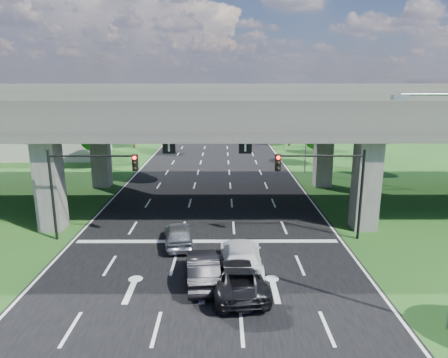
{
  "coord_description": "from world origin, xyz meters",
  "views": [
    {
      "loc": [
        0.98,
        -20.84,
        10.13
      ],
      "look_at": [
        1.12,
        7.52,
        3.25
      ],
      "focal_mm": 32.0,
      "sensor_mm": 36.0,
      "label": 1
    }
  ],
  "objects_px": {
    "car_dark": "(203,269)",
    "car_trailing": "(236,275)",
    "streetlight_beyond": "(282,111)",
    "car_silver": "(178,234)",
    "streetlight_far": "(303,122)",
    "car_white": "(241,257)",
    "signal_right": "(329,178)",
    "signal_left": "(84,178)"
  },
  "relations": [
    {
      "from": "streetlight_beyond",
      "to": "car_silver",
      "type": "distance_m",
      "value": 39.22
    },
    {
      "from": "signal_right",
      "to": "car_silver",
      "type": "distance_m",
      "value": 10.26
    },
    {
      "from": "car_silver",
      "to": "streetlight_beyond",
      "type": "bearing_deg",
      "value": -115.55
    },
    {
      "from": "signal_left",
      "to": "signal_right",
      "type": "bearing_deg",
      "value": 0.0
    },
    {
      "from": "streetlight_beyond",
      "to": "car_silver",
      "type": "xyz_separation_m",
      "value": [
        -11.9,
        -37.03,
        -5.09
      ]
    },
    {
      "from": "car_dark",
      "to": "car_white",
      "type": "bearing_deg",
      "value": -153.77
    },
    {
      "from": "signal_left",
      "to": "car_white",
      "type": "relative_size",
      "value": 1.08
    },
    {
      "from": "signal_right",
      "to": "streetlight_far",
      "type": "relative_size",
      "value": 0.6
    },
    {
      "from": "streetlight_beyond",
      "to": "car_trailing",
      "type": "distance_m",
      "value": 43.79
    },
    {
      "from": "signal_right",
      "to": "car_dark",
      "type": "distance_m",
      "value": 10.39
    },
    {
      "from": "streetlight_far",
      "to": "car_white",
      "type": "distance_m",
      "value": 26.45
    },
    {
      "from": "streetlight_beyond",
      "to": "car_white",
      "type": "height_order",
      "value": "streetlight_beyond"
    },
    {
      "from": "signal_right",
      "to": "car_trailing",
      "type": "xyz_separation_m",
      "value": [
        -6.16,
        -6.61,
        -3.38
      ]
    },
    {
      "from": "car_dark",
      "to": "streetlight_beyond",
      "type": "bearing_deg",
      "value": -109.41
    },
    {
      "from": "signal_right",
      "to": "signal_left",
      "type": "distance_m",
      "value": 15.65
    },
    {
      "from": "signal_right",
      "to": "car_trailing",
      "type": "bearing_deg",
      "value": -132.95
    },
    {
      "from": "car_silver",
      "to": "car_trailing",
      "type": "distance_m",
      "value": 6.62
    },
    {
      "from": "signal_right",
      "to": "signal_left",
      "type": "bearing_deg",
      "value": 180.0
    },
    {
      "from": "signal_right",
      "to": "streetlight_beyond",
      "type": "distance_m",
      "value": 36.17
    },
    {
      "from": "streetlight_beyond",
      "to": "car_silver",
      "type": "height_order",
      "value": "streetlight_beyond"
    },
    {
      "from": "streetlight_far",
      "to": "streetlight_beyond",
      "type": "bearing_deg",
      "value": 90.0
    },
    {
      "from": "streetlight_far",
      "to": "signal_right",
      "type": "bearing_deg",
      "value": -96.47
    },
    {
      "from": "signal_left",
      "to": "streetlight_beyond",
      "type": "relative_size",
      "value": 0.6
    },
    {
      "from": "signal_right",
      "to": "car_white",
      "type": "xyz_separation_m",
      "value": [
        -5.82,
        -4.62,
        -3.35
      ]
    },
    {
      "from": "car_silver",
      "to": "signal_left",
      "type": "bearing_deg",
      "value": -16.9
    },
    {
      "from": "signal_left",
      "to": "streetlight_far",
      "type": "height_order",
      "value": "streetlight_far"
    },
    {
      "from": "car_silver",
      "to": "car_trailing",
      "type": "height_order",
      "value": "car_trailing"
    },
    {
      "from": "car_dark",
      "to": "streetlight_far",
      "type": "bearing_deg",
      "value": -117.15
    },
    {
      "from": "car_silver",
      "to": "car_white",
      "type": "xyz_separation_m",
      "value": [
        3.81,
        -3.65,
        0.08
      ]
    },
    {
      "from": "signal_right",
      "to": "streetlight_far",
      "type": "bearing_deg",
      "value": 83.53
    },
    {
      "from": "car_dark",
      "to": "signal_right",
      "type": "bearing_deg",
      "value": -148.94
    },
    {
      "from": "car_dark",
      "to": "car_trailing",
      "type": "bearing_deg",
      "value": 151.23
    },
    {
      "from": "signal_right",
      "to": "car_dark",
      "type": "relative_size",
      "value": 1.3
    },
    {
      "from": "streetlight_far",
      "to": "streetlight_beyond",
      "type": "relative_size",
      "value": 1.0
    },
    {
      "from": "car_dark",
      "to": "car_trailing",
      "type": "xyz_separation_m",
      "value": [
        1.7,
        -0.72,
        0.02
      ]
    },
    {
      "from": "signal_left",
      "to": "car_dark",
      "type": "height_order",
      "value": "signal_left"
    },
    {
      "from": "streetlight_far",
      "to": "car_white",
      "type": "bearing_deg",
      "value": -108.15
    },
    {
      "from": "streetlight_beyond",
      "to": "car_trailing",
      "type": "height_order",
      "value": "streetlight_beyond"
    },
    {
      "from": "car_silver",
      "to": "signal_right",
      "type": "bearing_deg",
      "value": 178.02
    },
    {
      "from": "car_trailing",
      "to": "streetlight_beyond",
      "type": "bearing_deg",
      "value": -108.14
    },
    {
      "from": "streetlight_far",
      "to": "car_white",
      "type": "height_order",
      "value": "streetlight_far"
    },
    {
      "from": "signal_right",
      "to": "car_dark",
      "type": "bearing_deg",
      "value": -143.11
    }
  ]
}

